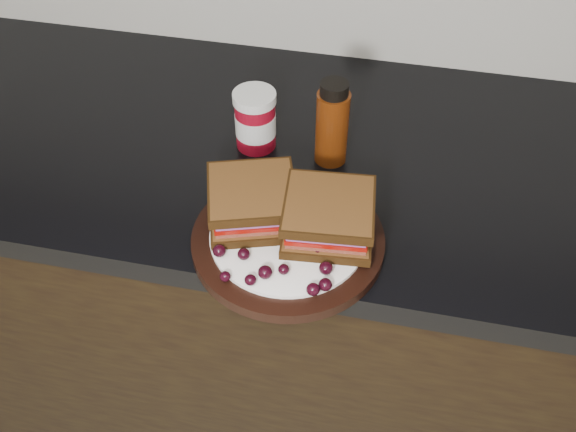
% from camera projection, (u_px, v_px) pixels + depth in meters
% --- Properties ---
extents(base_cabinets, '(3.96, 0.58, 0.86)m').
position_uv_depth(base_cabinets, '(209.00, 295.00, 1.46)').
color(base_cabinets, black).
rests_on(base_cabinets, ground_plane).
extents(countertop, '(3.98, 0.60, 0.04)m').
position_uv_depth(countertop, '(187.00, 141.00, 1.14)').
color(countertop, black).
rests_on(countertop, base_cabinets).
extents(plate, '(0.28, 0.28, 0.02)m').
position_uv_depth(plate, '(288.00, 240.00, 0.93)').
color(plate, black).
rests_on(plate, countertop).
extents(sandwich_left, '(0.16, 0.16, 0.06)m').
position_uv_depth(sandwich_left, '(252.00, 202.00, 0.92)').
color(sandwich_left, brown).
rests_on(sandwich_left, plate).
extents(sandwich_right, '(0.14, 0.14, 0.06)m').
position_uv_depth(sandwich_right, '(328.00, 217.00, 0.90)').
color(sandwich_right, brown).
rests_on(sandwich_right, plate).
extents(grape_0, '(0.02, 0.02, 0.02)m').
position_uv_depth(grape_0, '(219.00, 251.00, 0.89)').
color(grape_0, black).
rests_on(grape_0, plate).
extents(grape_1, '(0.02, 0.02, 0.02)m').
position_uv_depth(grape_1, '(244.00, 254.00, 0.88)').
color(grape_1, black).
rests_on(grape_1, plate).
extents(grape_2, '(0.02, 0.02, 0.01)m').
position_uv_depth(grape_2, '(225.00, 276.00, 0.86)').
color(grape_2, black).
rests_on(grape_2, plate).
extents(grape_3, '(0.02, 0.02, 0.02)m').
position_uv_depth(grape_3, '(250.00, 280.00, 0.85)').
color(grape_3, black).
rests_on(grape_3, plate).
extents(grape_4, '(0.02, 0.02, 0.02)m').
position_uv_depth(grape_4, '(265.00, 272.00, 0.86)').
color(grape_4, black).
rests_on(grape_4, plate).
extents(grape_5, '(0.02, 0.02, 0.01)m').
position_uv_depth(grape_5, '(284.00, 269.00, 0.86)').
color(grape_5, black).
rests_on(grape_5, plate).
extents(grape_6, '(0.02, 0.02, 0.02)m').
position_uv_depth(grape_6, '(313.00, 289.00, 0.84)').
color(grape_6, black).
rests_on(grape_6, plate).
extents(grape_7, '(0.02, 0.02, 0.02)m').
position_uv_depth(grape_7, '(325.00, 285.00, 0.85)').
color(grape_7, black).
rests_on(grape_7, plate).
extents(grape_8, '(0.02, 0.02, 0.02)m').
position_uv_depth(grape_8, '(326.00, 268.00, 0.86)').
color(grape_8, black).
rests_on(grape_8, plate).
extents(grape_9, '(0.02, 0.02, 0.02)m').
position_uv_depth(grape_9, '(317.00, 254.00, 0.88)').
color(grape_9, black).
rests_on(grape_9, plate).
extents(grape_10, '(0.02, 0.02, 0.02)m').
position_uv_depth(grape_10, '(351.00, 242.00, 0.90)').
color(grape_10, black).
rests_on(grape_10, plate).
extents(grape_11, '(0.02, 0.02, 0.02)m').
position_uv_depth(grape_11, '(339.00, 230.00, 0.91)').
color(grape_11, black).
rests_on(grape_11, plate).
extents(grape_12, '(0.02, 0.02, 0.02)m').
position_uv_depth(grape_12, '(339.00, 214.00, 0.94)').
color(grape_12, black).
rests_on(grape_12, plate).
extents(grape_13, '(0.02, 0.02, 0.02)m').
position_uv_depth(grape_13, '(259.00, 190.00, 0.97)').
color(grape_13, black).
rests_on(grape_13, plate).
extents(grape_14, '(0.02, 0.02, 0.02)m').
position_uv_depth(grape_14, '(244.00, 201.00, 0.96)').
color(grape_14, black).
rests_on(grape_14, plate).
extents(grape_15, '(0.02, 0.02, 0.02)m').
position_uv_depth(grape_15, '(250.00, 216.00, 0.93)').
color(grape_15, black).
rests_on(grape_15, plate).
extents(grape_16, '(0.02, 0.02, 0.02)m').
position_uv_depth(grape_16, '(228.00, 228.00, 0.92)').
color(grape_16, black).
rests_on(grape_16, plate).
extents(grape_17, '(0.02, 0.02, 0.02)m').
position_uv_depth(grape_17, '(265.00, 208.00, 0.94)').
color(grape_17, black).
rests_on(grape_17, plate).
extents(grape_18, '(0.02, 0.02, 0.02)m').
position_uv_depth(grape_18, '(239.00, 207.00, 0.95)').
color(grape_18, black).
rests_on(grape_18, plate).
extents(grape_19, '(0.02, 0.02, 0.02)m').
position_uv_depth(grape_19, '(229.00, 211.00, 0.94)').
color(grape_19, black).
rests_on(grape_19, plate).
extents(condiment_jar, '(0.08, 0.08, 0.10)m').
position_uv_depth(condiment_jar, '(255.00, 120.00, 1.06)').
color(condiment_jar, maroon).
rests_on(condiment_jar, countertop).
extents(oil_bottle, '(0.07, 0.07, 0.15)m').
position_uv_depth(oil_bottle, '(332.00, 123.00, 1.02)').
color(oil_bottle, '#4E1E07').
rests_on(oil_bottle, countertop).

